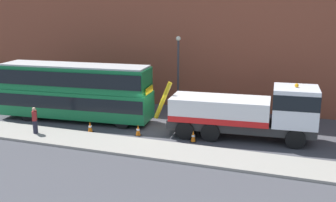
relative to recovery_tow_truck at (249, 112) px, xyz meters
The scene contains 10 objects.
ground_plane 6.15m from the recovery_tow_truck, behind, with size 120.00×120.00×0.00m, color #424247.
near_kerb 7.31m from the recovery_tow_truck, 145.93° to the right, with size 60.00×2.80×0.15m, color gray.
building_facade 11.08m from the recovery_tow_truck, 130.31° to the left, with size 60.00×1.50×16.00m.
recovery_tow_truck is the anchor object (origin of this frame).
double_decker_bus 12.31m from the recovery_tow_truck, behind, with size 11.18×3.52×4.06m.
pedestrian_onlooker 13.51m from the recovery_tow_truck, 162.80° to the right, with size 0.42×0.48×1.71m.
traffic_cone_near_bus 10.28m from the recovery_tow_truck, 167.32° to the right, with size 0.36×0.36×0.72m.
traffic_cone_midway 7.07m from the recovery_tow_truck, 165.06° to the right, with size 0.36×0.36×0.72m.
traffic_cone_near_truck 3.78m from the recovery_tow_truck, 149.83° to the right, with size 0.36×0.36×0.72m.
street_lamp 8.00m from the recovery_tow_truck, 142.52° to the left, with size 0.36×0.36×5.83m.
Camera 1 is at (9.59, -25.10, 8.46)m, focal length 44.28 mm.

